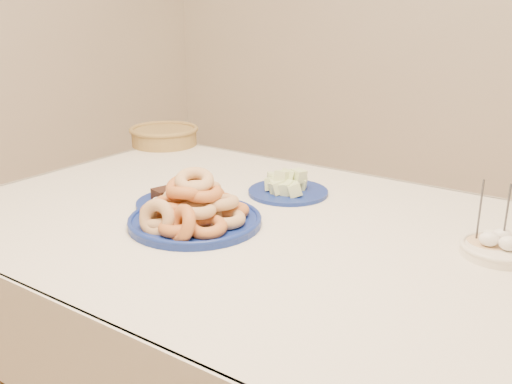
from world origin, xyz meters
TOP-DOWN VIEW (x-y plane):
  - dining_table at (0.00, 0.00)m, footprint 1.71×1.11m
  - donut_platter at (-0.15, -0.11)m, footprint 0.34×0.34m
  - melon_plate at (-0.09, 0.23)m, footprint 0.24×0.24m
  - brownie_plate at (-0.28, -0.02)m, footprint 0.30×0.30m
  - wicker_basket at (-0.81, 0.47)m, footprint 0.29×0.29m
  - candle_holder at (0.50, 0.16)m, footprint 0.10×0.10m
  - egg_bowl at (0.52, 0.14)m, footprint 0.20×0.20m

SIDE VIEW (x-z plane):
  - dining_table at x=0.00m, z-range 0.27..1.02m
  - brownie_plate at x=-0.28m, z-range 0.74..0.78m
  - candle_holder at x=0.50m, z-range 0.68..0.85m
  - egg_bowl at x=0.52m, z-range 0.74..0.80m
  - melon_plate at x=-0.09m, z-range 0.73..0.81m
  - wicker_basket at x=-0.81m, z-range 0.75..0.82m
  - donut_platter at x=-0.15m, z-range 0.71..0.87m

